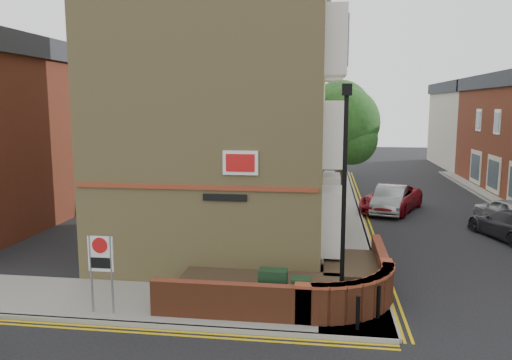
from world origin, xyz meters
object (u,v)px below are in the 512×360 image
object	(u,v)px
lamppost	(344,201)
utility_cabinet_large	(273,290)
zone_sign	(101,260)
silver_car_near	(390,199)

from	to	relation	value
lamppost	utility_cabinet_large	world-z (taller)	lamppost
lamppost	zone_sign	world-z (taller)	lamppost
zone_sign	silver_car_near	distance (m)	18.05
lamppost	silver_car_near	distance (m)	15.06
lamppost	zone_sign	bearing A→B (deg)	-173.93
lamppost	zone_sign	distance (m)	6.85
utility_cabinet_large	zone_sign	distance (m)	4.86
lamppost	utility_cabinet_large	xyz separation A→B (m)	(-1.90, 0.10, -2.62)
utility_cabinet_large	zone_sign	bearing A→B (deg)	-170.31
zone_sign	silver_car_near	size ratio (longest dim) A/B	0.50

